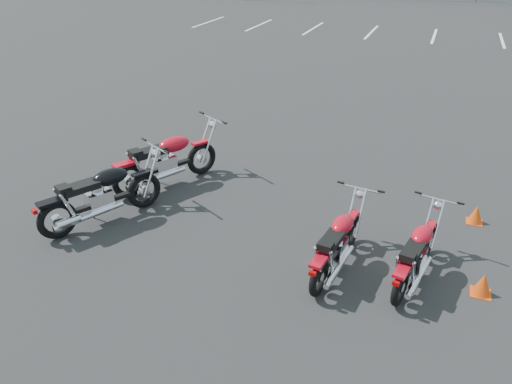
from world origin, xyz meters
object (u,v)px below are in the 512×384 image
(motorcycle_front_red, at_px, (166,160))
(motorcycle_rear_red, at_px, (417,254))
(motorcycle_second_black, at_px, (101,195))
(motorcycle_third_red, at_px, (338,244))

(motorcycle_front_red, distance_m, motorcycle_rear_red, 5.00)
(motorcycle_front_red, height_order, motorcycle_second_black, motorcycle_front_red)
(motorcycle_second_black, bearing_deg, motorcycle_rear_red, 2.61)
(motorcycle_front_red, xyz_separation_m, motorcycle_third_red, (3.71, -1.54, -0.09))
(motorcycle_front_red, relative_size, motorcycle_second_black, 1.02)
(motorcycle_front_red, xyz_separation_m, motorcycle_second_black, (-0.31, -1.62, -0.01))
(motorcycle_third_red, bearing_deg, motorcycle_second_black, -178.90)
(motorcycle_rear_red, bearing_deg, motorcycle_third_red, -171.86)
(motorcycle_second_black, relative_size, motorcycle_rear_red, 1.18)
(motorcycle_front_red, relative_size, motorcycle_third_red, 1.16)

